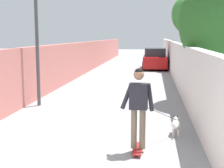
# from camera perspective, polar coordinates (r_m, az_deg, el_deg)

# --- Properties ---
(ground_plane) EXTENTS (80.00, 80.00, 0.00)m
(ground_plane) POSITION_cam_1_polar(r_m,az_deg,el_deg) (18.91, 2.30, 1.09)
(ground_plane) COLOR gray
(wall_left) EXTENTS (48.00, 0.30, 2.04)m
(wall_left) POSITION_cam_1_polar(r_m,az_deg,el_deg) (17.34, -7.93, 3.74)
(wall_left) COLOR #CC726B
(wall_left) RESTS_ON ground
(fence_right) EXTENTS (48.00, 0.30, 2.08)m
(fence_right) POSITION_cam_1_polar(r_m,az_deg,el_deg) (16.78, 11.69, 3.55)
(fence_right) COLOR silver
(fence_right) RESTS_ON ground
(tree_right_near) EXTENTS (2.10, 2.10, 3.77)m
(tree_right_near) POSITION_cam_1_polar(r_m,az_deg,el_deg) (17.85, 15.60, 8.33)
(tree_right_near) COLOR #473523
(tree_right_near) RESTS_ON ground
(tree_right_mid) EXTENTS (2.85, 2.85, 5.44)m
(tree_right_mid) POSITION_cam_1_polar(r_m,az_deg,el_deg) (23.87, 13.99, 11.87)
(tree_right_mid) COLOR brown
(tree_right_mid) RESTS_ON ground
(tree_right_far) EXTENTS (2.92, 2.92, 4.66)m
(tree_right_far) POSITION_cam_1_polar(r_m,az_deg,el_deg) (12.41, 18.52, 10.28)
(tree_right_far) COLOR brown
(tree_right_far) RESTS_ON ground
(lamp_post) EXTENTS (0.36, 0.36, 4.55)m
(lamp_post) POSITION_cam_1_polar(r_m,az_deg,el_deg) (11.52, -13.28, 11.49)
(lamp_post) COLOR #4C4C51
(lamp_post) RESTS_ON ground
(skateboard) EXTENTS (0.81, 0.23, 0.08)m
(skateboard) POSITION_cam_1_polar(r_m,az_deg,el_deg) (7.01, 4.61, -11.37)
(skateboard) COLOR maroon
(skateboard) RESTS_ON ground
(person_skateboarder) EXTENTS (0.24, 0.71, 1.71)m
(person_skateboarder) POSITION_cam_1_polar(r_m,az_deg,el_deg) (6.73, 4.72, -3.18)
(person_skateboarder) COLOR #726651
(person_skateboarder) RESTS_ON skateboard
(dog) EXTENTS (1.61, 1.00, 1.06)m
(dog) POSITION_cam_1_polar(r_m,az_deg,el_deg) (8.20, 11.22, -7.02)
(dog) COLOR white
(dog) RESTS_ON ground
(car_near) EXTENTS (4.27, 1.80, 1.54)m
(car_near) POSITION_cam_1_polar(r_m,az_deg,el_deg) (24.41, 7.63, 4.40)
(car_near) COLOR #B71414
(car_near) RESTS_ON ground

